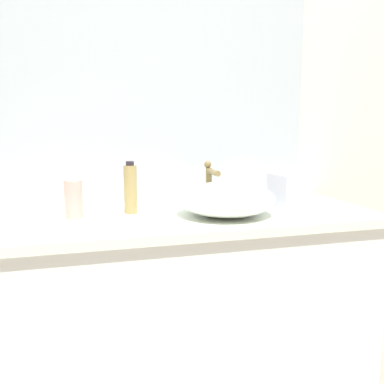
# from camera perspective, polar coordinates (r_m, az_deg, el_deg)

# --- Properties ---
(bathroom_wall_rear) EXTENTS (6.00, 0.06, 2.60)m
(bathroom_wall_rear) POSITION_cam_1_polar(r_m,az_deg,el_deg) (1.81, -4.37, 13.46)
(bathroom_wall_rear) COLOR silver
(bathroom_wall_rear) RESTS_ON ground
(vanity_counter) EXTENTS (1.54, 0.54, 0.84)m
(vanity_counter) POSITION_cam_1_polar(r_m,az_deg,el_deg) (1.67, -4.01, -17.23)
(vanity_counter) COLOR white
(vanity_counter) RESTS_ON ground
(wall_mirror_panel) EXTENTS (1.35, 0.01, 0.90)m
(wall_mirror_panel) POSITION_cam_1_polar(r_m,az_deg,el_deg) (1.76, -6.21, 13.34)
(wall_mirror_panel) COLOR #B2BCC6
(wall_mirror_panel) RESTS_ON vanity_counter
(sink_basin) EXTENTS (0.34, 0.33, 0.11)m
(sink_basin) POSITION_cam_1_polar(r_m,az_deg,el_deg) (1.52, 4.46, -0.91)
(sink_basin) COLOR white
(sink_basin) RESTS_ON vanity_counter
(faucet) EXTENTS (0.03, 0.14, 0.17)m
(faucet) POSITION_cam_1_polar(r_m,az_deg,el_deg) (1.68, 2.34, 1.66)
(faucet) COLOR olive
(faucet) RESTS_ON vanity_counter
(lotion_bottle) EXTENTS (0.06, 0.06, 0.15)m
(lotion_bottle) POSITION_cam_1_polar(r_m,az_deg,el_deg) (1.52, -15.07, -0.60)
(lotion_bottle) COLOR #D8A29B
(lotion_bottle) RESTS_ON vanity_counter
(perfume_bottle) EXTENTS (0.05, 0.05, 0.18)m
(perfume_bottle) POSITION_cam_1_polar(r_m,az_deg,el_deg) (1.56, -7.96, 0.43)
(perfume_bottle) COLOR #A38B55
(perfume_bottle) RESTS_ON vanity_counter
(tissue_box) EXTENTS (0.15, 0.15, 0.17)m
(tissue_box) POSITION_cam_1_polar(r_m,az_deg,el_deg) (1.71, 12.52, 0.50)
(tissue_box) COLOR silver
(tissue_box) RESTS_ON vanity_counter
(candle_jar) EXTENTS (0.06, 0.06, 0.04)m
(candle_jar) POSITION_cam_1_polar(r_m,az_deg,el_deg) (1.47, -23.59, -3.46)
(candle_jar) COLOR silver
(candle_jar) RESTS_ON vanity_counter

